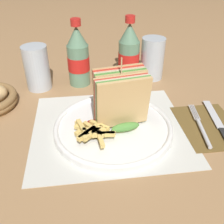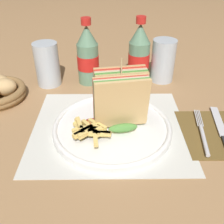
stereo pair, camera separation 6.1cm
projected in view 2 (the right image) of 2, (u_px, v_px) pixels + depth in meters
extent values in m
plane|color=#9E754C|center=(100.00, 134.00, 0.61)|extent=(4.00, 4.00, 0.00)
cube|color=silver|center=(110.00, 127.00, 0.63)|extent=(0.37, 0.32, 0.00)
cylinder|color=white|center=(112.00, 128.00, 0.62)|extent=(0.28, 0.28, 0.01)
torus|color=white|center=(112.00, 126.00, 0.61)|extent=(0.28, 0.28, 0.01)
cube|color=tan|center=(122.00, 105.00, 0.57)|extent=(0.12, 0.04, 0.12)
cube|color=#518E3D|center=(121.00, 103.00, 0.57)|extent=(0.12, 0.04, 0.12)
cube|color=beige|center=(121.00, 102.00, 0.58)|extent=(0.12, 0.04, 0.12)
cube|color=red|center=(120.00, 100.00, 0.59)|extent=(0.12, 0.04, 0.12)
cube|color=tan|center=(119.00, 99.00, 0.59)|extent=(0.12, 0.04, 0.12)
ellipsoid|color=#518E3D|center=(123.00, 128.00, 0.58)|extent=(0.07, 0.03, 0.02)
cube|color=tan|center=(122.00, 99.00, 0.59)|extent=(0.12, 0.04, 0.12)
cube|color=#518E3D|center=(122.00, 97.00, 0.60)|extent=(0.12, 0.04, 0.12)
cube|color=beige|center=(121.00, 95.00, 0.60)|extent=(0.12, 0.04, 0.12)
cube|color=red|center=(120.00, 93.00, 0.61)|extent=(0.12, 0.04, 0.12)
cube|color=tan|center=(120.00, 91.00, 0.62)|extent=(0.12, 0.04, 0.12)
ellipsoid|color=#518E3D|center=(122.00, 117.00, 0.62)|extent=(0.07, 0.03, 0.02)
cylinder|color=tan|center=(121.00, 91.00, 0.58)|extent=(0.00, 0.00, 0.15)
cube|color=#E5C166|center=(84.00, 128.00, 0.59)|extent=(0.05, 0.04, 0.01)
cube|color=#E5C166|center=(81.00, 126.00, 0.59)|extent=(0.03, 0.05, 0.01)
cube|color=#E5C166|center=(87.00, 127.00, 0.59)|extent=(0.04, 0.04, 0.01)
cube|color=#E5C166|center=(86.00, 127.00, 0.59)|extent=(0.06, 0.05, 0.01)
cube|color=#E5C166|center=(84.00, 131.00, 0.57)|extent=(0.05, 0.05, 0.01)
cube|color=#E5C166|center=(89.00, 132.00, 0.56)|extent=(0.05, 0.04, 0.01)
cube|color=#E5C166|center=(99.00, 133.00, 0.56)|extent=(0.05, 0.01, 0.01)
cube|color=#E5C166|center=(91.00, 128.00, 0.57)|extent=(0.05, 0.06, 0.01)
cube|color=#E5C166|center=(97.00, 125.00, 0.58)|extent=(0.04, 0.04, 0.01)
cube|color=#E5C166|center=(84.00, 131.00, 0.57)|extent=(0.04, 0.04, 0.01)
cube|color=#E5C166|center=(91.00, 129.00, 0.57)|extent=(0.05, 0.02, 0.01)
cube|color=#E5C166|center=(95.00, 138.00, 0.54)|extent=(0.01, 0.05, 0.01)
cube|color=#E5C166|center=(80.00, 126.00, 0.58)|extent=(0.03, 0.06, 0.01)
cube|color=#E5C166|center=(100.00, 133.00, 0.56)|extent=(0.05, 0.02, 0.01)
ellipsoid|color=maroon|center=(92.00, 123.00, 0.60)|extent=(0.04, 0.03, 0.01)
cube|color=brown|center=(211.00, 132.00, 0.61)|extent=(0.14, 0.18, 0.00)
cylinder|color=silver|center=(204.00, 140.00, 0.58)|extent=(0.02, 0.10, 0.01)
cylinder|color=silver|center=(196.00, 118.00, 0.65)|extent=(0.01, 0.07, 0.00)
cylinder|color=silver|center=(198.00, 118.00, 0.65)|extent=(0.01, 0.07, 0.00)
cylinder|color=silver|center=(199.00, 118.00, 0.65)|extent=(0.01, 0.07, 0.00)
cylinder|color=silver|center=(201.00, 118.00, 0.65)|extent=(0.01, 0.07, 0.00)
cube|color=silver|center=(218.00, 121.00, 0.64)|extent=(0.04, 0.13, 0.00)
cylinder|color=slate|center=(88.00, 64.00, 0.80)|extent=(0.06, 0.06, 0.12)
cylinder|color=red|center=(88.00, 62.00, 0.79)|extent=(0.07, 0.07, 0.04)
cone|color=slate|center=(87.00, 35.00, 0.75)|extent=(0.06, 0.06, 0.06)
cylinder|color=red|center=(86.00, 21.00, 0.73)|extent=(0.03, 0.03, 0.02)
cylinder|color=slate|center=(139.00, 62.00, 0.81)|extent=(0.06, 0.06, 0.12)
cylinder|color=red|center=(139.00, 60.00, 0.81)|extent=(0.07, 0.07, 0.04)
cone|color=slate|center=(140.00, 33.00, 0.76)|extent=(0.06, 0.06, 0.06)
cylinder|color=red|center=(141.00, 20.00, 0.74)|extent=(0.03, 0.03, 0.02)
cylinder|color=silver|center=(163.00, 61.00, 0.81)|extent=(0.07, 0.07, 0.13)
cylinder|color=black|center=(162.00, 73.00, 0.83)|extent=(0.06, 0.06, 0.05)
cylinder|color=silver|center=(47.00, 64.00, 0.78)|extent=(0.07, 0.07, 0.13)
ellipsoid|color=tan|center=(5.00, 87.00, 0.73)|extent=(0.06, 0.05, 0.05)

